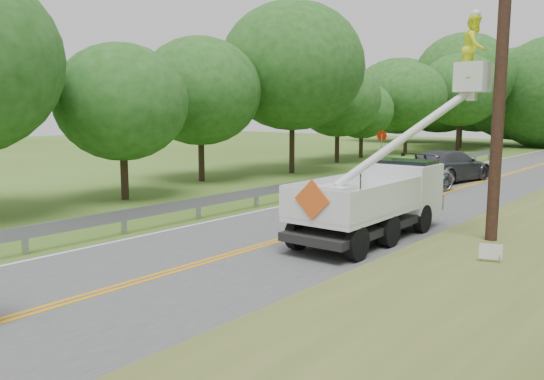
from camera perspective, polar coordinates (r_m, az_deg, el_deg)
The scene contains 9 objects.
ground at distance 11.40m, azimuth -19.99°, elevation -10.86°, with size 140.00×140.00×0.00m, color #3D5618.
road at distance 21.80m, azimuth 13.55°, elevation -1.54°, with size 7.20×96.00×0.03m.
guardrail at distance 24.48m, azimuth 6.07°, elevation 0.98°, with size 0.18×48.00×0.77m.
treeline_left at distance 40.91m, azimuth 10.53°, elevation 11.07°, with size 9.59×55.13×11.30m.
bucket_truck at distance 16.23m, azimuth 12.41°, elevation 0.27°, with size 3.90×6.13×6.09m.
suv_silver at distance 25.40m, azimuth 13.80°, elevation 1.50°, with size 2.42×5.25×1.46m, color #A2A5A9.
suv_darkgrey at distance 29.68m, azimuth 18.14°, elevation 2.48°, with size 2.34×5.75×1.67m, color #3E4046.
stop_sign_permanent at distance 29.55m, azimuth 11.49°, elevation 4.48°, with size 0.56×0.14×2.65m.
yard_sign at distance 13.10m, azimuth 22.10°, elevation -6.18°, with size 0.47×0.21×0.71m.
Camera 1 is at (9.40, -5.34, 3.64)m, focal length 35.62 mm.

